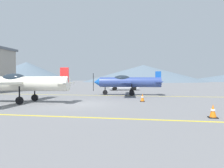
{
  "coord_description": "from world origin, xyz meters",
  "views": [
    {
      "loc": [
        4.64,
        -12.94,
        1.67
      ],
      "look_at": [
        1.25,
        6.0,
        1.2
      ],
      "focal_mm": 32.83,
      "sensor_mm": 36.0,
      "label": 1
    }
  ],
  "objects_px": {
    "traffic_cone_front": "(213,111)",
    "traffic_cone_side": "(142,98)",
    "airplane_near": "(21,83)",
    "airplane_mid": "(127,82)",
    "car_sedan": "(124,85)"
  },
  "relations": [
    {
      "from": "airplane_near",
      "to": "car_sedan",
      "type": "xyz_separation_m",
      "value": [
        5.19,
        17.41,
        -0.54
      ]
    },
    {
      "from": "airplane_near",
      "to": "car_sedan",
      "type": "relative_size",
      "value": 1.77
    },
    {
      "from": "traffic_cone_side",
      "to": "car_sedan",
      "type": "bearing_deg",
      "value": 101.86
    },
    {
      "from": "airplane_mid",
      "to": "traffic_cone_side",
      "type": "relative_size",
      "value": 13.92
    },
    {
      "from": "airplane_near",
      "to": "traffic_cone_side",
      "type": "relative_size",
      "value": 13.91
    },
    {
      "from": "traffic_cone_front",
      "to": "traffic_cone_side",
      "type": "distance_m",
      "value": 6.68
    },
    {
      "from": "airplane_mid",
      "to": "traffic_cone_side",
      "type": "height_order",
      "value": "airplane_mid"
    },
    {
      "from": "traffic_cone_front",
      "to": "traffic_cone_side",
      "type": "height_order",
      "value": "same"
    },
    {
      "from": "airplane_near",
      "to": "airplane_mid",
      "type": "xyz_separation_m",
      "value": [
        6.67,
        8.09,
        0.0
      ]
    },
    {
      "from": "airplane_near",
      "to": "airplane_mid",
      "type": "height_order",
      "value": "same"
    },
    {
      "from": "airplane_near",
      "to": "traffic_cone_side",
      "type": "height_order",
      "value": "airplane_near"
    },
    {
      "from": "car_sedan",
      "to": "traffic_cone_side",
      "type": "xyz_separation_m",
      "value": [
        3.2,
        -15.23,
        -0.56
      ]
    },
    {
      "from": "airplane_mid",
      "to": "car_sedan",
      "type": "xyz_separation_m",
      "value": [
        -1.48,
        9.32,
        -0.54
      ]
    },
    {
      "from": "airplane_mid",
      "to": "traffic_cone_front",
      "type": "relative_size",
      "value": 13.92
    },
    {
      "from": "car_sedan",
      "to": "traffic_cone_side",
      "type": "relative_size",
      "value": 7.84
    }
  ]
}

